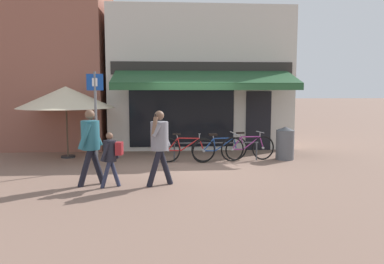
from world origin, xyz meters
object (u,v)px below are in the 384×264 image
at_px(parking_sign, 96,110).
at_px(cafe_parasol, 66,97).
at_px(litter_bin, 285,143).
at_px(pedestrian_adult, 160,140).
at_px(pedestrian_second_adult, 91,140).
at_px(bicycle_purple, 248,148).
at_px(bicycle_blue, 220,149).
at_px(pedestrian_child, 111,153).
at_px(bicycle_red, 186,149).

relative_size(parking_sign, cafe_parasol, 0.88).
bearing_deg(litter_bin, pedestrian_adult, -142.93).
height_order(pedestrian_second_adult, parking_sign, parking_sign).
relative_size(pedestrian_second_adult, cafe_parasol, 0.58).
xyz_separation_m(pedestrian_second_adult, parking_sign, (-0.19, 1.80, 0.56)).
height_order(bicycle_purple, parking_sign, parking_sign).
height_order(bicycle_blue, pedestrian_second_adult, pedestrian_second_adult).
xyz_separation_m(bicycle_purple, pedestrian_child, (-3.69, -2.85, 0.36)).
distance_m(pedestrian_child, litter_bin, 5.72).
relative_size(bicycle_red, pedestrian_child, 1.44).
bearing_deg(cafe_parasol, pedestrian_child, -63.37).
bearing_deg(litter_bin, parking_sign, -170.20).
bearing_deg(cafe_parasol, pedestrian_adult, -51.46).
relative_size(bicycle_purple, pedestrian_second_adult, 1.00).
bearing_deg(pedestrian_adult, litter_bin, -139.86).
distance_m(bicycle_red, pedestrian_child, 3.33).
relative_size(bicycle_red, bicycle_purple, 1.03).
distance_m(pedestrian_adult, parking_sign, 2.65).
distance_m(bicycle_red, parking_sign, 2.86).
bearing_deg(bicycle_blue, pedestrian_adult, -140.51).
bearing_deg(cafe_parasol, litter_bin, -7.03).
xyz_separation_m(pedestrian_second_adult, litter_bin, (5.36, 2.76, -0.53)).
distance_m(bicycle_red, pedestrian_second_adult, 3.50).
bearing_deg(bicycle_purple, bicycle_red, 169.73).
bearing_deg(bicycle_red, pedestrian_adult, -105.67).
xyz_separation_m(pedestrian_child, cafe_parasol, (-1.91, 3.80, 1.15)).
height_order(pedestrian_adult, pedestrian_child, pedestrian_adult).
distance_m(pedestrian_child, parking_sign, 2.28).
distance_m(bicycle_blue, pedestrian_child, 3.93).
bearing_deg(pedestrian_child, cafe_parasol, -58.61).
bearing_deg(bicycle_blue, parking_sign, 174.75).
relative_size(pedestrian_child, litter_bin, 1.21).
relative_size(bicycle_purple, pedestrian_adult, 1.01).
height_order(bicycle_red, bicycle_purple, bicycle_purple).
height_order(pedestrian_second_adult, cafe_parasol, cafe_parasol).
bearing_deg(pedestrian_adult, bicycle_purple, -130.45).
xyz_separation_m(bicycle_purple, pedestrian_adult, (-2.63, -2.77, 0.64)).
distance_m(pedestrian_child, cafe_parasol, 4.41).
height_order(pedestrian_adult, pedestrian_second_adult, pedestrian_second_adult).
distance_m(bicycle_blue, bicycle_purple, 0.88).
height_order(bicycle_blue, cafe_parasol, cafe_parasol).
xyz_separation_m(bicycle_red, bicycle_blue, (1.03, -0.07, 0.00)).
bearing_deg(parking_sign, pedestrian_second_adult, -83.91).
bearing_deg(bicycle_red, cafe_parasol, 164.14).
bearing_deg(bicycle_purple, pedestrian_adult, -145.88).
bearing_deg(bicycle_blue, litter_bin, -9.68).
xyz_separation_m(bicycle_red, cafe_parasol, (-3.70, 1.02, 1.53)).
relative_size(bicycle_blue, litter_bin, 1.74).
bearing_deg(pedestrian_child, litter_bin, -143.98).
height_order(pedestrian_second_adult, litter_bin, pedestrian_second_adult).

